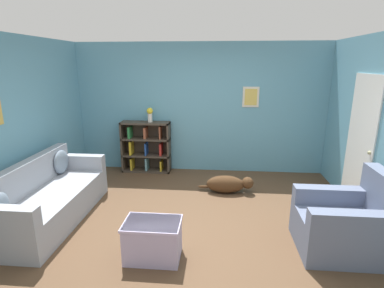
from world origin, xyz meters
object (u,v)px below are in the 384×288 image
couch (49,199)px  vase (150,114)px  coffee_table (153,239)px  recliner_chair (348,224)px  bookshelf (146,147)px  dog (228,184)px

couch → vase: vase is taller
coffee_table → recliner_chair: bearing=9.1°
bookshelf → vase: bearing=-12.3°
bookshelf → vase: vase is taller
recliner_chair → dog: 2.08m
couch → coffee_table: size_ratio=3.21×
bookshelf → couch: bearing=-113.3°
bookshelf → vase: size_ratio=3.60×
coffee_table → couch: bearing=155.9°
couch → coffee_table: (1.68, -0.75, -0.07)m
bookshelf → dog: 1.97m
couch → vase: size_ratio=7.15×
dog → coffee_table: bearing=-115.5°
bookshelf → recliner_chair: bookshelf is taller
bookshelf → recliner_chair: (3.05, -2.52, -0.17)m
coffee_table → dog: 2.12m
couch → coffee_table: couch is taller
couch → coffee_table: 1.84m
recliner_chair → couch: bearing=174.4°
coffee_table → vase: vase is taller
couch → bookshelf: size_ratio=1.99×
dog → recliner_chair: bearing=-48.3°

